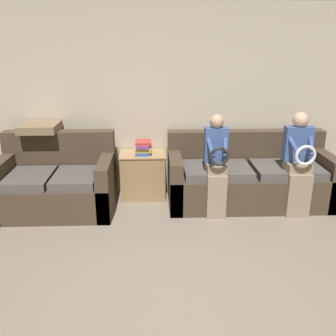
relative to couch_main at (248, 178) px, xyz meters
name	(u,v)px	position (x,y,z in m)	size (l,w,h in m)	color
wall_back	(166,102)	(-1.08, 0.49, 0.94)	(6.64, 0.06, 2.55)	beige
couch_main	(248,178)	(0.00, 0.00, 0.00)	(2.13, 0.87, 0.91)	#473828
couch_side	(57,184)	(-2.50, -0.12, 0.00)	(1.44, 0.92, 0.95)	#473828
child_left_seated	(216,161)	(-0.50, -0.36, 0.36)	(0.28, 0.37, 1.25)	gray
child_right_seated	(299,160)	(0.50, -0.35, 0.36)	(0.34, 0.38, 1.27)	gray
side_shelf	(143,175)	(-1.41, 0.22, -0.01)	(0.62, 0.45, 0.63)	#9E7A51
book_stack	(143,147)	(-1.40, 0.21, 0.38)	(0.22, 0.30, 0.17)	#33569E
throw_pillow	(40,127)	(-2.73, 0.19, 0.67)	(0.48, 0.48, 0.10)	#846B4C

